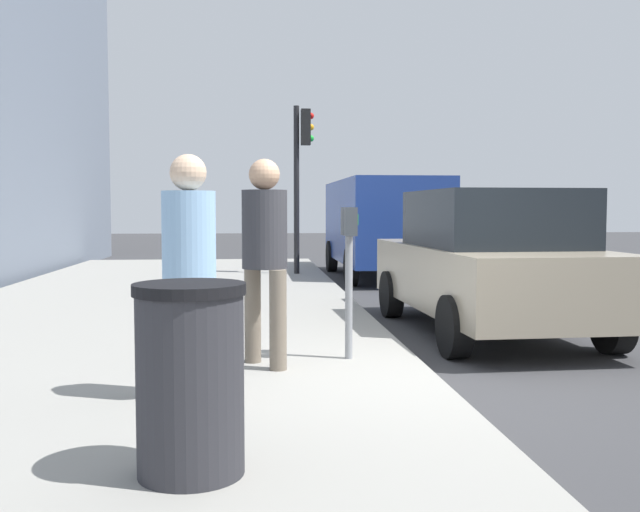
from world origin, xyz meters
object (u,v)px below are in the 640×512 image
trash_bin (190,379)px  pedestrian_bystander (189,255)px  pedestrian_at_meter (265,243)px  traffic_signal (301,161)px  parked_van_far (382,222)px  parked_sedan_near (488,262)px  parking_meter (349,250)px

trash_bin → pedestrian_bystander: bearing=5.0°
pedestrian_at_meter → trash_bin: size_ratio=1.82×
pedestrian_at_meter → traffic_signal: 9.29m
pedestrian_at_meter → parked_van_far: bearing=40.6°
pedestrian_at_meter → parked_sedan_near: bearing=6.0°
pedestrian_bystander → pedestrian_at_meter: bearing=5.0°
pedestrian_at_meter → traffic_signal: traffic_signal is taller
parked_van_far → pedestrian_bystander: bearing=162.5°
traffic_signal → trash_bin: traffic_signal is taller
trash_bin → traffic_signal: bearing=-6.6°
pedestrian_at_meter → traffic_signal: (9.15, -0.93, 1.33)m
parked_sedan_near → pedestrian_at_meter: bearing=129.2°
parked_van_far → traffic_signal: traffic_signal is taller
parking_meter → traffic_signal: (8.90, -0.15, 1.41)m
parked_sedan_near → traffic_signal: traffic_signal is taller
pedestrian_bystander → parked_van_far: (10.63, -3.35, 0.05)m
pedestrian_at_meter → parking_meter: bearing=-15.6°
pedestrian_bystander → traffic_signal: (10.19, -1.50, 1.36)m
parking_meter → pedestrian_bystander: pedestrian_bystander is taller
pedestrian_bystander → parked_van_far: size_ratio=0.34×
parked_van_far → pedestrian_at_meter: bearing=163.8°
pedestrian_bystander → trash_bin: (-1.53, -0.14, -0.55)m
pedestrian_bystander → parking_meter: bearing=-12.8°
parking_meter → pedestrian_bystander: size_ratio=0.79×
parked_van_far → trash_bin: (-12.16, 3.22, -0.60)m
parked_sedan_near → trash_bin: (-4.85, 3.22, -0.24)m
parking_meter → parked_sedan_near: size_ratio=0.32×
parking_meter → pedestrian_bystander: 1.87m
parking_meter → parked_sedan_near: (2.02, -2.01, -0.27)m
traffic_signal → trash_bin: (-11.73, 1.37, -1.92)m
traffic_signal → pedestrian_at_meter: bearing=174.2°
parked_sedan_near → pedestrian_bystander: bearing=134.6°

